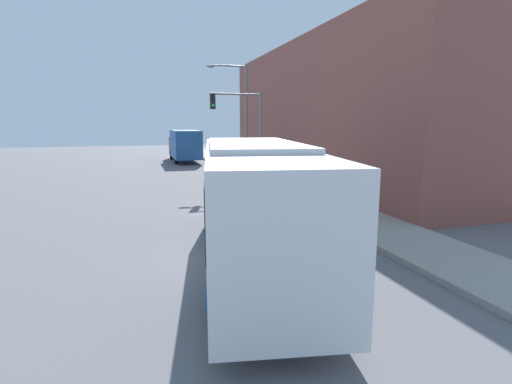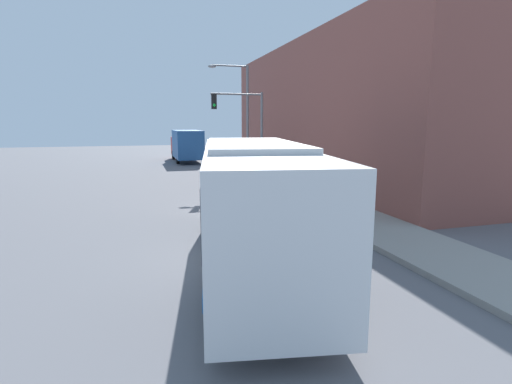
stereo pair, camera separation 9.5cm
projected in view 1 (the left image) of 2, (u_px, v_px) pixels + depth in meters
The scene contains 10 objects.
ground_plane at pixel (227, 260), 11.28m from camera, with size 120.00×120.00×0.00m, color slate.
sidewalk at pixel (244, 170), 31.80m from camera, with size 2.77×70.00×0.17m.
building_facade at pixel (332, 113), 26.36m from camera, with size 6.00×25.38×8.86m.
city_bus at pixel (253, 195), 10.72m from camera, with size 4.24×10.75×3.33m.
delivery_truck at pixel (184, 145), 39.41m from camera, with size 2.44×8.32×3.09m.
fire_hydrant at pixel (313, 197), 17.66m from camera, with size 0.22×0.30×0.77m.
traffic_light_pole at pixel (244, 121), 24.51m from camera, with size 3.28×0.35×5.50m.
parking_meter at pixel (276, 174), 22.12m from camera, with size 0.14×0.14×1.22m.
street_lamp at pixel (241, 110), 28.11m from camera, with size 2.88×0.28×7.60m.
pedestrian_near_corner at pixel (322, 180), 19.33m from camera, with size 0.34×0.34×1.78m.
Camera 1 is at (-2.34, -10.56, 3.83)m, focal length 28.00 mm.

